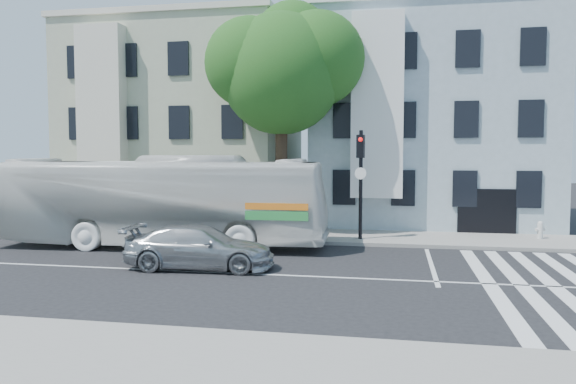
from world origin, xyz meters
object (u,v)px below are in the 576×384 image
(bus, at_px, (162,201))
(traffic_signal, at_px, (361,170))
(sedan, at_px, (200,247))
(fire_hydrant, at_px, (540,230))

(bus, xyz_separation_m, traffic_signal, (7.92, 2.59, 1.23))
(bus, distance_m, sedan, 5.04)
(bus, relative_size, sedan, 2.71)
(sedan, xyz_separation_m, traffic_signal, (4.92, 6.47, 2.39))
(sedan, height_order, traffic_signal, traffic_signal)
(bus, height_order, traffic_signal, traffic_signal)
(sedan, height_order, fire_hydrant, sedan)
(bus, height_order, sedan, bus)
(fire_hydrant, bearing_deg, traffic_signal, -167.78)
(bus, bearing_deg, traffic_signal, -74.94)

